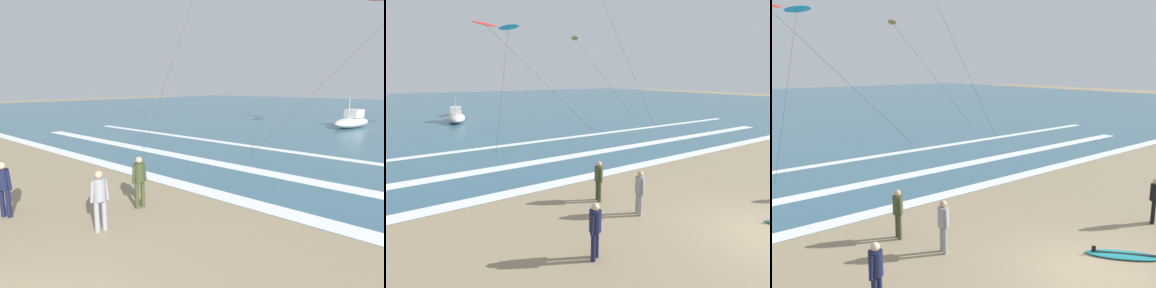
{
  "view_description": "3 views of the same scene",
  "coord_description": "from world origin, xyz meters",
  "views": [
    {
      "loc": [
        4.53,
        -1.05,
        3.69
      ],
      "look_at": [
        -1.93,
        6.33,
        1.91
      ],
      "focal_mm": 30.31,
      "sensor_mm": 36.0,
      "label": 1
    },
    {
      "loc": [
        -9.22,
        -3.52,
        4.72
      ],
      "look_at": [
        -1.54,
        8.59,
        1.41
      ],
      "focal_mm": 27.18,
      "sensor_mm": 36.0,
      "label": 2
    },
    {
      "loc": [
        -8.87,
        -5.47,
        5.37
      ],
      "look_at": [
        0.5,
        5.82,
        2.5
      ],
      "focal_mm": 37.41,
      "sensor_mm": 36.0,
      "label": 3
    }
  ],
  "objects": [
    {
      "name": "ground_plane",
      "position": [
        0.0,
        0.0,
        0.0
      ],
      "size": [
        160.0,
        160.0,
        0.0
      ],
      "primitive_type": "plane",
      "color": "#937F60"
    },
    {
      "name": "surfer_left_near",
      "position": [
        -5.18,
        2.02,
        0.96
      ],
      "size": [
        0.49,
        0.33,
        1.6
      ],
      "color": "#141938",
      "rests_on": "ground"
    },
    {
      "name": "kite_orange_high_left",
      "position": [
        10.73,
        28.64,
        9.34
      ],
      "size": [
        5.0,
        8.49,
        9.61
      ],
      "color": "orange",
      "rests_on": "ground"
    },
    {
      "name": "wave_foam_mid_break",
      "position": [
        -0.49,
        11.09,
        0.01
      ],
      "size": [
        40.46,
        0.88,
        0.01
      ],
      "primitive_type": "cube",
      "color": "white",
      "rests_on": "ocean_surface"
    },
    {
      "name": "surfboard_near_water",
      "position": [
        1.44,
        -0.2,
        0.05
      ],
      "size": [
        1.79,
        2.01,
        0.25
      ],
      "color": "teal",
      "rests_on": "ground"
    },
    {
      "name": "surfer_foreground_main",
      "position": [
        4.56,
        0.45,
        0.96
      ],
      "size": [
        0.51,
        0.32,
        1.6
      ],
      "color": "black",
      "rests_on": "ground"
    },
    {
      "name": "surfer_mid_group",
      "position": [
        -2.88,
        4.99,
        0.96
      ],
      "size": [
        0.32,
        0.52,
        1.6
      ],
      "color": "#384223",
      "rests_on": "ground"
    },
    {
      "name": "surfer_left_far",
      "position": [
        -2.38,
        3.29,
        0.96
      ],
      "size": [
        0.32,
        0.52,
        1.6
      ],
      "color": "gray",
      "rests_on": "ground"
    },
    {
      "name": "kite_cyan_high_right",
      "position": [
        0.64,
        24.05,
        9.16
      ],
      "size": [
        5.7,
        12.01,
        9.44
      ],
      "color": "#23A8C6",
      "rests_on": "ground"
    },
    {
      "name": "wave_foam_outer_break",
      "position": [
        0.74,
        16.02,
        0.01
      ],
      "size": [
        43.66,
        0.65,
        0.01
      ],
      "primitive_type": "cube",
      "color": "white",
      "rests_on": "ocean_surface"
    },
    {
      "name": "wave_foam_shoreline",
      "position": [
        0.06,
        7.49,
        0.01
      ],
      "size": [
        47.22,
        0.79,
        0.01
      ],
      "primitive_type": "cube",
      "color": "white",
      "rests_on": "ocean_surface"
    }
  ]
}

